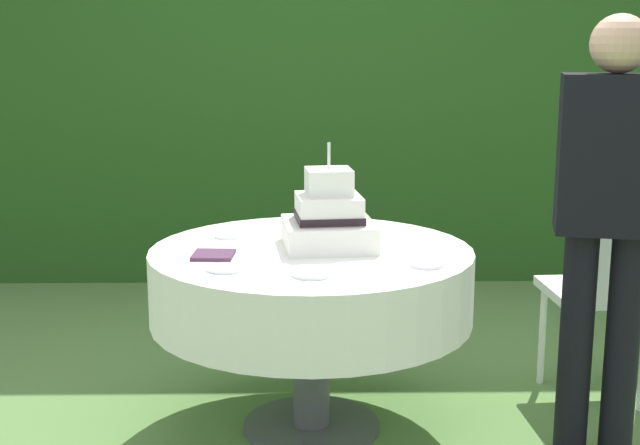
{
  "coord_description": "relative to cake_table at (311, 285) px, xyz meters",
  "views": [
    {
      "loc": [
        -0.02,
        -3.21,
        1.52
      ],
      "look_at": [
        0.03,
        0.02,
        0.83
      ],
      "focal_mm": 48.87,
      "sensor_mm": 36.0,
      "label": 1
    }
  ],
  "objects": [
    {
      "name": "ground_plane",
      "position": [
        0.0,
        0.0,
        -0.59
      ],
      "size": [
        20.0,
        20.0,
        0.0
      ],
      "primitive_type": "plane",
      "color": "#547A3D"
    },
    {
      "name": "foliage_hedge",
      "position": [
        0.0,
        2.35,
        0.91
      ],
      "size": [
        5.31,
        0.49,
        2.99
      ],
      "primitive_type": "cube",
      "color": "#234C19",
      "rests_on": "ground_plane"
    },
    {
      "name": "cake_table",
      "position": [
        0.0,
        0.0,
        0.0
      ],
      "size": [
        1.23,
        1.23,
        0.73
      ],
      "color": "#4C4C51",
      "rests_on": "ground_plane"
    },
    {
      "name": "wedding_cake",
      "position": [
        0.07,
        0.03,
        0.25
      ],
      "size": [
        0.37,
        0.37,
        0.4
      ],
      "color": "white",
      "rests_on": "cake_table"
    },
    {
      "name": "serving_plate_near",
      "position": [
        0.41,
        -0.26,
        0.15
      ],
      "size": [
        0.12,
        0.12,
        0.01
      ],
      "primitive_type": "cylinder",
      "color": "white",
      "rests_on": "cake_table"
    },
    {
      "name": "serving_plate_far",
      "position": [
        -0.0,
        -0.38,
        0.15
      ],
      "size": [
        0.14,
        0.14,
        0.01
      ],
      "primitive_type": "cylinder",
      "color": "white",
      "rests_on": "cake_table"
    },
    {
      "name": "serving_plate_left",
      "position": [
        -0.3,
        -0.3,
        0.15
      ],
      "size": [
        0.13,
        0.13,
        0.01
      ],
      "primitive_type": "cylinder",
      "color": "white",
      "rests_on": "cake_table"
    },
    {
      "name": "serving_plate_right",
      "position": [
        -0.33,
        0.21,
        0.15
      ],
      "size": [
        0.12,
        0.12,
        0.01
      ],
      "primitive_type": "cylinder",
      "color": "white",
      "rests_on": "cake_table"
    },
    {
      "name": "napkin_stack",
      "position": [
        -0.36,
        -0.11,
        0.15
      ],
      "size": [
        0.16,
        0.16,
        0.01
      ],
      "primitive_type": "cube",
      "rotation": [
        0.0,
        0.0,
        -0.06
      ],
      "color": "#4C2D47",
      "rests_on": "cake_table"
    },
    {
      "name": "garden_chair",
      "position": [
        1.2,
        0.22,
        -0.05
      ],
      "size": [
        0.43,
        0.43,
        0.89
      ],
      "color": "white",
      "rests_on": "ground_plane"
    },
    {
      "name": "standing_person",
      "position": [
        1.04,
        -0.26,
        0.34
      ],
      "size": [
        0.39,
        0.27,
        1.6
      ],
      "color": "black",
      "rests_on": "ground_plane"
    }
  ]
}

